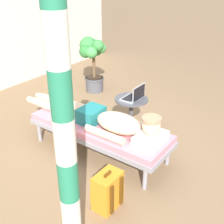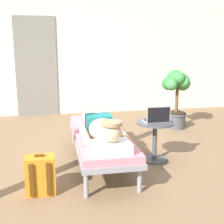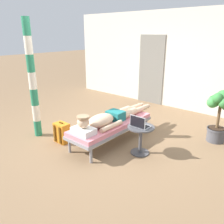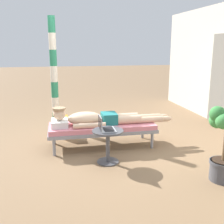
% 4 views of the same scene
% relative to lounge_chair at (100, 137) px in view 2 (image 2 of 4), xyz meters
% --- Properties ---
extents(ground_plane, '(40.00, 40.00, 0.00)m').
position_rel_lounge_chair_xyz_m(ground_plane, '(-0.05, 0.08, -0.35)').
color(ground_plane, '#846647').
extents(house_wall_back, '(7.60, 0.20, 2.70)m').
position_rel_lounge_chair_xyz_m(house_wall_back, '(0.00, 2.98, 1.00)').
color(house_wall_back, beige).
rests_on(house_wall_back, ground).
extents(house_door_panel, '(0.84, 0.03, 2.04)m').
position_rel_lounge_chair_xyz_m(house_door_panel, '(-0.89, 2.87, 0.67)').
color(house_door_panel, slate).
rests_on(house_door_panel, ground).
extents(lounge_chair, '(0.66, 1.90, 0.42)m').
position_rel_lounge_chair_xyz_m(lounge_chair, '(0.00, 0.00, 0.00)').
color(lounge_chair, gray).
rests_on(lounge_chair, ground).
extents(person_reclining, '(0.53, 2.17, 0.33)m').
position_rel_lounge_chair_xyz_m(person_reclining, '(0.00, -0.07, 0.17)').
color(person_reclining, white).
rests_on(person_reclining, lounge_chair).
extents(side_table, '(0.48, 0.48, 0.52)m').
position_rel_lounge_chair_xyz_m(side_table, '(0.72, -0.03, 0.01)').
color(side_table, '#4C4C51').
rests_on(side_table, ground).
extents(laptop, '(0.31, 0.24, 0.23)m').
position_rel_lounge_chair_xyz_m(laptop, '(0.72, -0.08, 0.24)').
color(laptop, '#A5A8AD').
rests_on(laptop, side_table).
extents(backpack, '(0.30, 0.26, 0.42)m').
position_rel_lounge_chair_xyz_m(backpack, '(-0.73, -0.67, -0.15)').
color(backpack, orange).
rests_on(backpack, ground).
extents(potted_plant, '(0.52, 0.54, 1.04)m').
position_rel_lounge_chair_xyz_m(potted_plant, '(1.62, 1.41, 0.33)').
color(potted_plant, '#4C4C51').
rests_on(potted_plant, ground).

